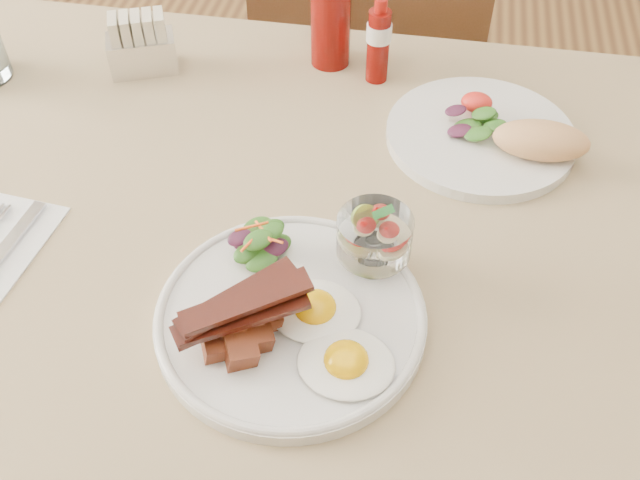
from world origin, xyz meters
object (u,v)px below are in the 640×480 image
table (307,274)px  sugar_caddy (141,47)px  ketchup_bottle (331,13)px  main_plate (291,318)px  fruit_cup (374,236)px  second_plate (495,135)px  chair_far (369,73)px  hot_sauce_bottle (378,42)px

table → sugar_caddy: 0.42m
ketchup_bottle → main_plate: bearing=-85.2°
table → fruit_cup: (0.09, -0.06, 0.15)m
second_plate → chair_far: bearing=114.2°
chair_far → ketchup_bottle: (-0.03, -0.32, 0.31)m
table → hot_sauce_bottle: bearing=82.0°
table → chair_far: chair_far is taller
fruit_cup → hot_sauce_bottle: bearing=96.3°
second_plate → sugar_caddy: (-0.51, 0.09, 0.02)m
fruit_cup → hot_sauce_bottle: 0.38m
ketchup_bottle → fruit_cup: bearing=-74.2°
chair_far → sugar_caddy: 0.56m
chair_far → ketchup_bottle: chair_far is taller
chair_far → second_plate: bearing=-65.8°
main_plate → fruit_cup: bearing=47.5°
chair_far → second_plate: (0.21, -0.48, 0.24)m
fruit_cup → main_plate: bearing=-132.5°
chair_far → second_plate: size_ratio=3.64×
second_plate → hot_sauce_bottle: hot_sauce_bottle is taller
hot_sauce_bottle → ketchup_bottle: bearing=156.5°
table → hot_sauce_bottle: size_ratio=10.62×
main_plate → sugar_caddy: (-0.31, 0.42, 0.03)m
chair_far → fruit_cup: size_ratio=11.50×
fruit_cup → sugar_caddy: fruit_cup is taller
table → main_plate: bearing=-85.5°
second_plate → hot_sauce_bottle: 0.22m
fruit_cup → hot_sauce_bottle: size_ratio=0.65×
main_plate → sugar_caddy: bearing=126.4°
table → main_plate: 0.17m
table → chair_far: 0.68m
hot_sauce_bottle → fruit_cup: bearing=-83.7°
table → hot_sauce_bottle: 0.35m
fruit_cup → second_plate: 0.28m
main_plate → fruit_cup: fruit_cup is taller
second_plate → sugar_caddy: sugar_caddy is taller
main_plate → ketchup_bottle: size_ratio=1.63×
main_plate → second_plate: size_ratio=1.09×
hot_sauce_bottle → sugar_caddy: bearing=-173.8°
fruit_cup → chair_far: bearing=96.7°
fruit_cup → sugar_caddy: 0.51m
table → hot_sauce_bottle: hot_sauce_bottle is taller
second_plate → hot_sauce_bottle: bearing=143.8°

